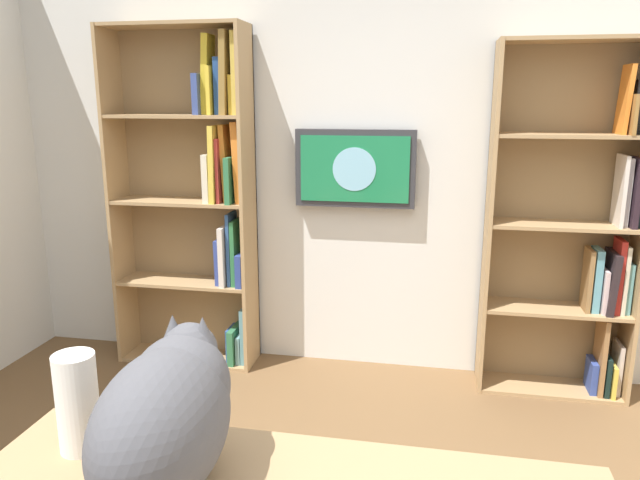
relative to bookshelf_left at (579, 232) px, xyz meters
The scene contains 6 objects.
wall_back 1.28m from the bookshelf_left, ahead, with size 4.52×0.06×2.70m, color silver.
bookshelf_left is the anchor object (origin of this frame).
bookshelf_right 2.20m from the bookshelf_left, ahead, with size 0.87×0.28×2.07m.
wall_mounted_tv 1.30m from the bookshelf_left, ahead, with size 0.71×0.07×0.46m.
cat 2.61m from the bookshelf_left, 57.84° to the left, with size 0.29×0.61×0.39m.
paper_towel_roll 2.71m from the bookshelf_left, 51.36° to the left, with size 0.11×0.11×0.27m, color white.
Camera 1 is at (-0.41, 1.34, 1.65)m, focal length 33.50 mm.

